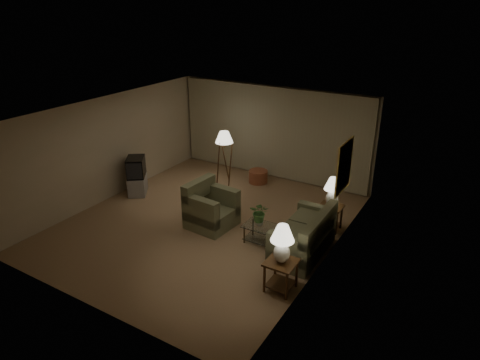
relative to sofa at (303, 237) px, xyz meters
The scene contains 16 objects.
ground 2.53m from the sofa, behind, with size 7.00×7.00×0.00m, color #A27B59.
room_shell 3.22m from the sofa, 148.04° to the left, with size 6.04×7.02×2.72m.
sofa is the anchor object (origin of this frame).
armchair 2.28m from the sofa, behind, with size 1.15×1.10×0.85m.
side_table_near 1.36m from the sofa, 83.66° to the right, with size 0.54×0.54×0.60m.
side_table_far 1.26m from the sofa, 83.16° to the left, with size 0.52×0.43×0.60m.
table_lamp_near 1.51m from the sofa, 83.66° to the right, with size 0.43×0.43×0.74m.
table_lamp_far 1.41m from the sofa, 83.16° to the left, with size 0.40×0.40×0.69m.
coffee_table 0.83m from the sofa, behind, with size 0.97×0.53×0.41m.
tv_cabinet 5.07m from the sofa, behind, with size 0.77×0.84×0.50m, color #9B9B9D.
crt_tv 5.08m from the sofa, behind, with size 0.72×0.76×0.53m, color black.
floor_lamp 4.07m from the sofa, 146.38° to the left, with size 0.50×0.50×1.55m.
ottoman 3.81m from the sofa, 132.66° to the left, with size 0.54×0.54×0.36m, color #985533.
vase 0.98m from the sofa, behind, with size 0.16×0.16×0.16m, color silver.
flowers 1.06m from the sofa, behind, with size 0.40×0.35×0.45m, color #447835.
book 0.60m from the sofa, 160.64° to the right, with size 0.17×0.23×0.02m, color olive.
Camera 1 is at (5.33, -7.31, 4.96)m, focal length 32.00 mm.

